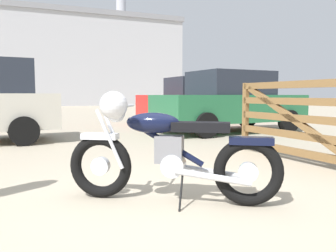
{
  "coord_description": "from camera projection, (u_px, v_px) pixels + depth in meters",
  "views": [
    {
      "loc": [
        -0.9,
        -3.05,
        1.03
      ],
      "look_at": [
        0.37,
        0.94,
        0.65
      ],
      "focal_mm": 36.42,
      "sensor_mm": 36.0,
      "label": 1
    }
  ],
  "objects": [
    {
      "name": "red_hatchback_near",
      "position": [
        197.0,
        100.0,
        12.67
      ],
      "size": [
        4.4,
        2.38,
        1.67
      ],
      "rotation": [
        0.0,
        0.0,
        3.29
      ],
      "color": "black",
      "rests_on": "ground_plane"
    },
    {
      "name": "blue_hatchback_right",
      "position": [
        230.0,
        102.0,
        9.42
      ],
      "size": [
        4.42,
        2.44,
        1.67
      ],
      "rotation": [
        0.0,
        0.0,
        3.31
      ],
      "color": "black",
      "rests_on": "ground_plane"
    },
    {
      "name": "timber_gate",
      "position": [
        308.0,
        117.0,
        5.03
      ],
      "size": [
        0.45,
        2.54,
        1.6
      ],
      "rotation": [
        0.0,
        0.0,
        1.7
      ],
      "color": "brown",
      "rests_on": "ground_plane"
    },
    {
      "name": "ground_plane",
      "position": [
        161.0,
        203.0,
        3.26
      ],
      "size": [
        80.0,
        80.0,
        0.0
      ],
      "primitive_type": "plane",
      "color": "tan"
    },
    {
      "name": "industrial_building",
      "position": [
        76.0,
        62.0,
        37.18
      ],
      "size": [
        21.72,
        12.98,
        18.46
      ],
      "rotation": [
        0.0,
        0.0,
        0.08
      ],
      "color": "#B2B2B7",
      "rests_on": "ground_plane"
    },
    {
      "name": "vintage_motorcycle",
      "position": [
        165.0,
        151.0,
        3.24
      ],
      "size": [
        1.89,
        1.08,
        1.07
      ],
      "rotation": [
        0.0,
        0.0,
        2.65
      ],
      "color": "black",
      "rests_on": "ground_plane"
    }
  ]
}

